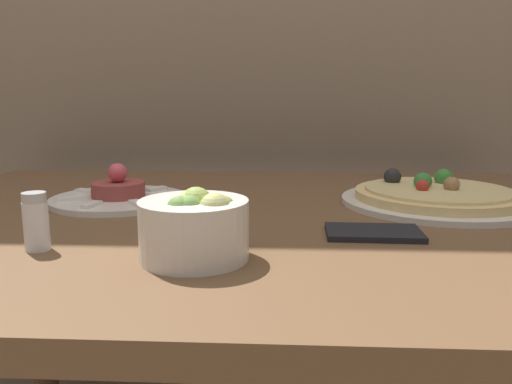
{
  "coord_description": "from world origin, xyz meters",
  "views": [
    {
      "loc": [
        0.07,
        -0.35,
        0.93
      ],
      "look_at": [
        0.03,
        0.41,
        0.78
      ],
      "focal_mm": 35.0,
      "sensor_mm": 36.0,
      "label": 1
    }
  ],
  "objects": [
    {
      "name": "small_bowl",
      "position": [
        -0.03,
        0.2,
        0.78
      ],
      "size": [
        0.13,
        0.13,
        0.08
      ],
      "color": "silver",
      "rests_on": "dining_table"
    },
    {
      "name": "salt_shaker",
      "position": [
        -0.23,
        0.22,
        0.78
      ],
      "size": [
        0.03,
        0.03,
        0.07
      ],
      "color": "silver",
      "rests_on": "dining_table"
    },
    {
      "name": "pizza_plate",
      "position": [
        0.34,
        0.52,
        0.76
      ],
      "size": [
        0.33,
        0.33,
        0.06
      ],
      "color": "silver",
      "rests_on": "dining_table"
    },
    {
      "name": "dining_table",
      "position": [
        0.0,
        0.44,
        0.65
      ],
      "size": [
        1.23,
        0.89,
        0.74
      ],
      "color": "brown",
      "rests_on": "ground_plane"
    },
    {
      "name": "tartare_plate",
      "position": [
        -0.22,
        0.51,
        0.75
      ],
      "size": [
        0.24,
        0.24,
        0.07
      ],
      "color": "silver",
      "rests_on": "dining_table"
    },
    {
      "name": "napkin",
      "position": [
        0.19,
        0.31,
        0.74
      ],
      "size": [
        0.13,
        0.08,
        0.01
      ],
      "color": "black",
      "rests_on": "dining_table"
    }
  ]
}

